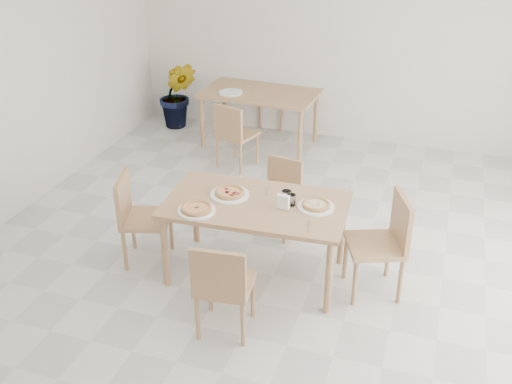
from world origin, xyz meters
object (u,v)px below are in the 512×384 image
(main_table, at_px, (256,210))
(tumbler_b, at_px, (291,200))
(napkin_holder, at_px, (283,203))
(second_table, at_px, (260,98))
(chair_west, at_px, (137,213))
(potted_plant, at_px, (178,95))
(chair_back_n, at_px, (277,96))
(chair_east, at_px, (385,238))
(plate_pepperoni, at_px, (230,195))
(pizza_pepperoni, at_px, (230,192))
(plate_margherita, at_px, (197,210))
(chair_north, at_px, (280,191))
(pizza_margherita, at_px, (196,208))
(chair_south, at_px, (222,283))
(pizza_mushroom, at_px, (316,205))
(tumbler_a, at_px, (287,197))
(chair_back_s, at_px, (233,132))
(plate_empty, at_px, (231,93))
(plate_mushroom, at_px, (316,207))

(main_table, relative_size, tumbler_b, 16.13)
(napkin_holder, bearing_deg, second_table, 117.47)
(chair_west, bearing_deg, potted_plant, 1.84)
(chair_back_n, bearing_deg, second_table, -86.86)
(second_table, bearing_deg, chair_east, -51.21)
(plate_pepperoni, relative_size, pizza_pepperoni, 0.99)
(chair_west, bearing_deg, second_table, -20.86)
(plate_margherita, relative_size, napkin_holder, 2.44)
(chair_north, distance_m, tumbler_b, 0.92)
(pizza_pepperoni, distance_m, napkin_holder, 0.53)
(pizza_margherita, xyz_separation_m, tumbler_b, (0.73, 0.36, 0.02))
(pizza_margherita, bearing_deg, chair_south, -51.83)
(chair_south, relative_size, pizza_mushroom, 2.84)
(chair_south, relative_size, napkin_holder, 6.50)
(chair_south, distance_m, plate_pepperoni, 1.01)
(chair_north, height_order, tumbler_a, tumbler_a)
(chair_north, bearing_deg, tumbler_a, -60.90)
(chair_north, height_order, chair_west, chair_west)
(main_table, height_order, potted_plant, potted_plant)
(plate_pepperoni, distance_m, tumbler_a, 0.52)
(pizza_margherita, relative_size, tumbler_b, 3.34)
(plate_margherita, height_order, pizza_pepperoni, pizza_pepperoni)
(main_table, relative_size, pizza_pepperoni, 4.64)
(chair_south, relative_size, second_table, 0.55)
(chair_east, height_order, potted_plant, potted_plant)
(plate_margherita, distance_m, chair_back_s, 2.47)
(pizza_margherita, relative_size, pizza_pepperoni, 0.96)
(chair_south, distance_m, plate_empty, 3.85)
(chair_south, bearing_deg, main_table, -95.33)
(plate_margherita, bearing_deg, main_table, 35.09)
(tumbler_b, bearing_deg, plate_margherita, -153.65)
(tumbler_a, bearing_deg, chair_back_n, 107.74)
(main_table, distance_m, pizza_margherita, 0.54)
(chair_west, distance_m, chair_back_n, 3.84)
(chair_east, bearing_deg, napkin_holder, -102.52)
(chair_west, bearing_deg, plate_margherita, -121.63)
(plate_pepperoni, distance_m, pizza_pepperoni, 0.02)
(pizza_margherita, relative_size, tumbler_a, 3.04)
(chair_south, height_order, chair_east, chair_east)
(chair_north, height_order, second_table, chair_north)
(pizza_mushroom, bearing_deg, plate_margherita, -158.14)
(chair_back_s, height_order, chair_back_n, chair_back_s)
(chair_west, bearing_deg, pizza_pepperoni, -95.23)
(pizza_margherita, distance_m, chair_back_n, 4.06)
(plate_pepperoni, relative_size, tumbler_b, 3.44)
(plate_margherita, distance_m, pizza_pepperoni, 0.40)
(chair_south, distance_m, napkin_holder, 0.93)
(chair_south, distance_m, plate_mushroom, 1.11)
(main_table, bearing_deg, second_table, 104.39)
(potted_plant, bearing_deg, chair_west, -71.32)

